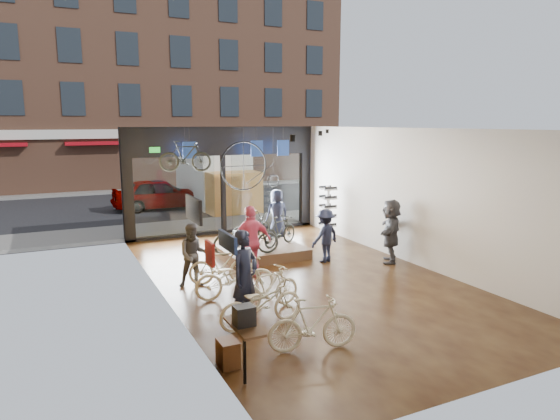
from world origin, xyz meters
TOP-DOWN VIEW (x-y plane):
  - ground_plane at (0.00, 0.00)m, footprint 7.00×12.00m
  - ceiling at (0.00, 0.00)m, footprint 7.00×12.00m
  - wall_left at (-3.52, 0.00)m, footprint 0.04×12.00m
  - wall_right at (3.52, 0.00)m, footprint 0.04×12.00m
  - wall_back at (0.00, -6.02)m, footprint 7.00×0.04m
  - storefront at (0.00, 6.00)m, footprint 7.00×0.26m
  - exit_sign at (-2.40, 5.88)m, footprint 0.35×0.06m
  - street_road at (0.00, 15.00)m, footprint 30.00×18.00m
  - sidewalk_near at (0.00, 7.20)m, footprint 30.00×2.40m
  - sidewalk_far at (0.00, 19.00)m, footprint 30.00×2.00m
  - opposite_building at (0.00, 21.50)m, footprint 26.00×5.00m
  - street_car at (-1.04, 12.00)m, footprint 4.19×1.68m
  - box_truck at (1.51, 11.00)m, footprint 2.29×6.86m
  - floor_bike_1 at (-1.75, -3.70)m, footprint 1.67×0.78m
  - floor_bike_2 at (-2.14, -2.34)m, footprint 1.84×0.79m
  - floor_bike_3 at (-1.65, -1.60)m, footprint 1.64×0.75m
  - floor_bike_4 at (-2.03, -0.61)m, footprint 1.89×0.80m
  - floor_bike_5 at (-2.00, 0.42)m, footprint 1.68×0.89m
  - display_platform at (-0.09, 2.30)m, footprint 2.40×1.80m
  - display_bike_left at (-0.82, 1.77)m, footprint 1.93×1.03m
  - display_bike_mid at (0.47, 2.25)m, footprint 1.55×1.10m
  - display_bike_right at (-0.15, 3.00)m, footprint 1.85×1.33m
  - customer_0 at (-2.36, -2.04)m, footprint 0.82×0.74m
  - customer_1 at (-2.65, 0.58)m, footprint 0.84×0.69m
  - customer_2 at (-1.12, 0.65)m, footprint 1.11×0.50m
  - customer_3 at (1.33, 1.08)m, footprint 1.12×0.85m
  - customer_4 at (1.43, 4.51)m, footprint 0.84×0.56m
  - customer_5 at (3.00, 0.25)m, footprint 1.47×1.65m
  - sunglasses_rack at (2.95, 3.65)m, footprint 0.54×0.45m
  - wall_merch at (-3.38, -3.50)m, footprint 0.40×2.40m
  - penny_farthing at (0.45, 4.26)m, footprint 2.01×0.06m
  - hung_bike at (-1.82, 4.20)m, footprint 1.64×0.92m
  - jersey_left at (-1.40, 5.20)m, footprint 0.45×0.03m
  - jersey_mid at (0.99, 5.20)m, footprint 0.45×0.03m
  - jersey_right at (2.00, 5.20)m, footprint 0.45×0.03m

SIDE VIEW (x-z plane):
  - ground_plane at x=0.00m, z-range -0.04..0.00m
  - street_road at x=0.00m, z-range -0.02..0.00m
  - sidewalk_near at x=0.00m, z-range 0.00..0.12m
  - sidewalk_far at x=0.00m, z-range 0.00..0.12m
  - display_platform at x=-0.09m, z-range 0.00..0.30m
  - floor_bike_2 at x=-2.14m, z-range 0.00..0.94m
  - floor_bike_3 at x=-1.65m, z-range 0.00..0.95m
  - floor_bike_1 at x=-1.75m, z-range 0.00..0.97m
  - floor_bike_4 at x=-2.03m, z-range 0.00..0.97m
  - floor_bike_5 at x=-2.00m, z-range 0.00..0.97m
  - street_car at x=-1.04m, z-range 0.00..1.43m
  - display_bike_mid at x=0.47m, z-range 0.30..1.22m
  - display_bike_right at x=-0.15m, z-range 0.30..1.23m
  - customer_3 at x=1.33m, z-range 0.00..1.54m
  - display_bike_left at x=-0.82m, z-range 0.30..1.27m
  - customer_1 at x=-2.65m, z-range 0.00..1.57m
  - customer_4 at x=1.43m, z-range 0.00..1.68m
  - customer_5 at x=3.00m, z-range 0.00..1.82m
  - sunglasses_rack at x=2.95m, z-range 0.00..1.82m
  - customer_2 at x=-1.12m, z-range 0.00..1.87m
  - customer_0 at x=-2.36m, z-range 0.00..1.89m
  - wall_merch at x=-3.38m, z-range 0.00..2.60m
  - box_truck at x=1.51m, z-range 0.00..2.70m
  - wall_left at x=-3.52m, z-range 0.00..3.80m
  - wall_right at x=3.52m, z-range 0.00..3.80m
  - wall_back at x=0.00m, z-range 0.00..3.80m
  - storefront at x=0.00m, z-range 0.00..3.80m
  - penny_farthing at x=0.45m, z-range 1.70..3.30m
  - hung_bike at x=-1.82m, z-range 2.45..3.40m
  - exit_sign at x=-2.40m, z-range 2.96..3.14m
  - jersey_left at x=-1.40m, z-range 2.77..3.32m
  - jersey_mid at x=0.99m, z-range 2.77..3.32m
  - jersey_right at x=2.00m, z-range 2.77..3.32m
  - ceiling at x=0.00m, z-range 3.80..3.84m
  - opposite_building at x=0.00m, z-range 0.00..14.00m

